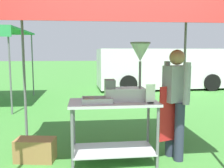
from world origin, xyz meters
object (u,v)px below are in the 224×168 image
Objects in this scene: donut_fryer at (129,77)px; stall_canopy at (113,15)px; donut_cart at (114,120)px; van_white at (163,68)px; menu_sign at (151,95)px; supply_crate at (35,150)px; donut_tray at (97,101)px; vendor at (175,99)px.

stall_canopy is at bearing 169.79° from donut_fryer.
van_white reaches higher than donut_cart.
van_white is (2.47, 7.25, -0.12)m from menu_sign.
menu_sign is 1.84m from supply_crate.
donut_fryer is at bearing 14.59° from donut_tray.
stall_canopy reaches higher than donut_cart.
donut_tray is at bearing -174.85° from vendor.
van_white reaches higher than donut_tray.
stall_canopy is at bearing 90.00° from donut_cart.
stall_canopy is 1.90× the size of vendor.
donut_fryer is at bearing -4.69° from supply_crate.
van_white is at bearing 59.42° from supply_crate.
supply_crate is (-1.36, 0.11, -1.05)m from donut_fryer.
donut_fryer reaches higher than donut_cart.
van_white is at bearing 67.33° from donut_cart.
vendor is at bearing 5.15° from donut_tray.
menu_sign is at bearing -20.77° from donut_cart.
van_white reaches higher than vendor.
stall_canopy is at bearing -112.96° from van_white.
menu_sign is at bearing -9.22° from donut_tray.
menu_sign reaches higher than donut_tray.
donut_tray is 0.73m from menu_sign.
menu_sign is at bearing -12.31° from supply_crate.
menu_sign is at bearing -30.34° from stall_canopy.
donut_tray is at bearing -145.27° from stall_canopy.
menu_sign is 0.05× the size of van_white.
donut_tray is 1.18m from supply_crate.
donut_tray is (-0.24, -0.07, 0.29)m from donut_cart.
vendor is (0.43, 0.22, -0.10)m from menu_sign.
donut_tray reaches higher than donut_cart.
donut_fryer is at bearing 135.91° from menu_sign.
stall_canopy is 1.46m from donut_cart.
supply_crate is at bearing 176.47° from stall_canopy.
vendor is 2.69× the size of supply_crate.
vendor is at bearing 27.06° from menu_sign.
stall_canopy is at bearing 176.15° from vendor.
van_white is at bearing 65.91° from donut_tray.
vendor is at bearing -106.21° from van_white.
donut_cart is at bearing -90.00° from stall_canopy.
donut_tray reaches higher than supply_crate.
donut_fryer is 1.72m from supply_crate.
stall_canopy reaches higher than donut_fryer.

